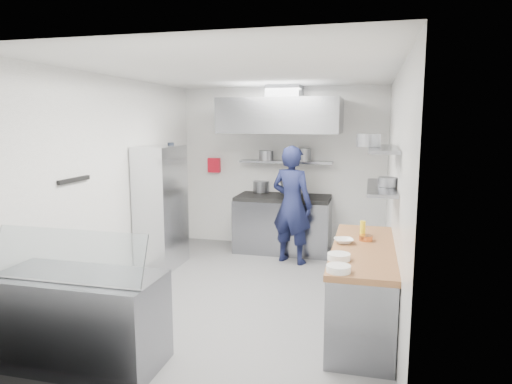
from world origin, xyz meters
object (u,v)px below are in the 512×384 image
(display_case, at_px, (80,320))
(wire_rack, at_px, (161,207))
(gas_range, at_px, (283,225))
(chef, at_px, (292,205))

(display_case, bearing_deg, wire_rack, 100.68)
(gas_range, distance_m, display_case, 4.25)
(wire_rack, bearing_deg, display_case, -79.32)
(gas_range, xyz_separation_m, display_case, (-1.10, -4.10, -0.03))
(gas_range, relative_size, wire_rack, 0.86)
(wire_rack, bearing_deg, chef, 20.32)
(chef, relative_size, wire_rack, 1.00)
(gas_range, bearing_deg, wire_rack, -141.63)
(chef, height_order, wire_rack, same)
(chef, bearing_deg, wire_rack, 38.85)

